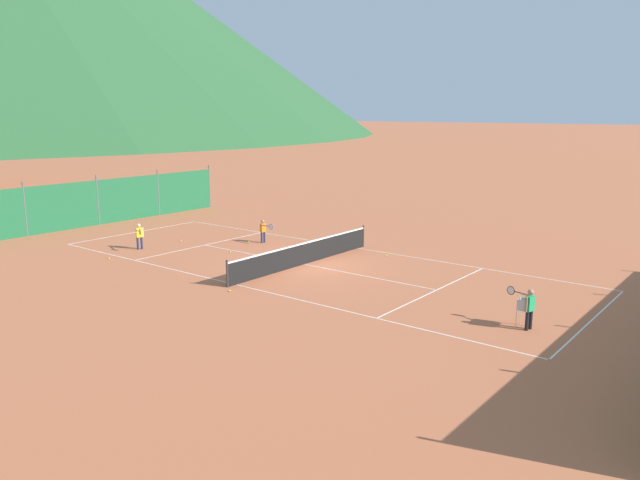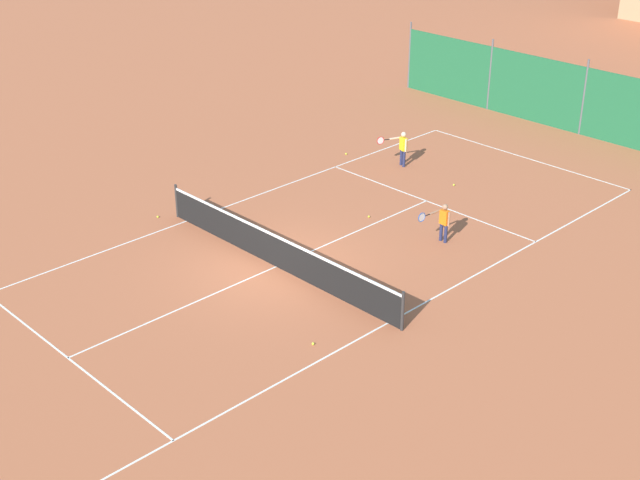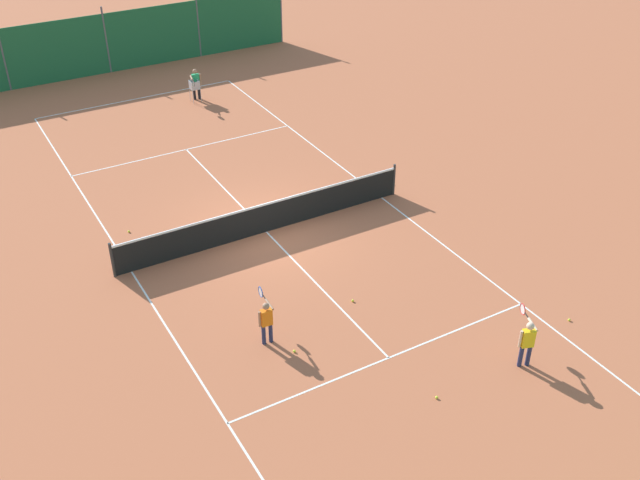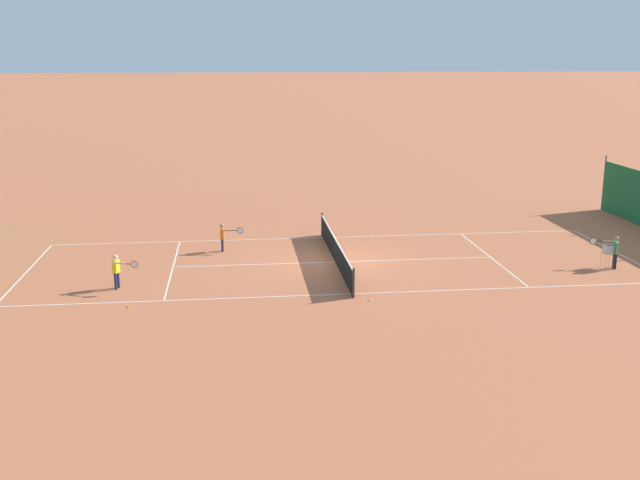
{
  "view_description": "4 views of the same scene",
  "coord_description": "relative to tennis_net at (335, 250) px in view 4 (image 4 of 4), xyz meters",
  "views": [
    {
      "loc": [
        -20.24,
        -16.73,
        6.55
      ],
      "look_at": [
        0.71,
        -0.32,
        1.0
      ],
      "focal_mm": 35.0,
      "sensor_mm": 36.0,
      "label": 1
    },
    {
      "loc": [
        16.28,
        -14.15,
        11.47
      ],
      "look_at": [
        0.66,
        1.03,
        0.69
      ],
      "focal_mm": 50.0,
      "sensor_mm": 36.0,
      "label": 2
    },
    {
      "loc": [
        7.97,
        17.01,
        11.74
      ],
      "look_at": [
        -0.67,
        2.02,
        0.62
      ],
      "focal_mm": 42.0,
      "sensor_mm": 36.0,
      "label": 3
    },
    {
      "loc": [
        -28.49,
        3.92,
        8.11
      ],
      "look_at": [
        0.69,
        0.54,
        0.75
      ],
      "focal_mm": 42.0,
      "sensor_mm": 36.0,
      "label": 4
    }
  ],
  "objects": [
    {
      "name": "ground_plane",
      "position": [
        0.0,
        0.0,
        -0.5
      ],
      "size": [
        600.0,
        600.0,
        0.0
      ],
      "primitive_type": "plane",
      "color": "#B7603D"
    },
    {
      "name": "court_line_markings",
      "position": [
        0.0,
        0.0,
        -0.5
      ],
      "size": [
        8.25,
        23.85,
        0.01
      ],
      "color": "white",
      "rests_on": "ground"
    },
    {
      "name": "tennis_net",
      "position": [
        0.0,
        0.0,
        0.0
      ],
      "size": [
        9.18,
        0.08,
        1.06
      ],
      "color": "#2D2D2D",
      "rests_on": "ground"
    },
    {
      "name": "player_far_service",
      "position": [
        -2.12,
        -10.57,
        0.25
      ],
      "size": [
        0.63,
        1.01,
        1.28
      ],
      "color": "black",
      "rests_on": "ground"
    },
    {
      "name": "player_far_baseline",
      "position": [
        2.19,
        4.44,
        0.19
      ],
      "size": [
        0.45,
        0.98,
        1.18
      ],
      "color": "#23284C",
      "rests_on": "ground"
    },
    {
      "name": "player_near_baseline",
      "position": [
        -2.56,
        8.11,
        0.23
      ],
      "size": [
        0.7,
        0.95,
        1.25
      ],
      "color": "#23284C",
      "rests_on": "ground"
    },
    {
      "name": "tennis_ball_by_net_left",
      "position": [
        -0.16,
        8.01,
        -0.47
      ],
      "size": [
        0.07,
        0.07,
        0.07
      ],
      "primitive_type": "sphere",
      "color": "#CCE033",
      "rests_on": "ground"
    },
    {
      "name": "tennis_ball_alley_right",
      "position": [
        -0.41,
        4.16,
        -0.47
      ],
      "size": [
        0.07,
        0.07,
        0.07
      ],
      "primitive_type": "sphere",
      "color": "#CCE033",
      "rests_on": "ground"
    },
    {
      "name": "tennis_ball_near_corner",
      "position": [
        1.81,
        5.13,
        -0.47
      ],
      "size": [
        0.07,
        0.07,
        0.07
      ],
      "primitive_type": "sphere",
      "color": "#CCE033",
      "rests_on": "ground"
    },
    {
      "name": "tennis_ball_alley_left",
      "position": [
        3.53,
        -1.99,
        -0.47
      ],
      "size": [
        0.07,
        0.07,
        0.07
      ],
      "primitive_type": "sphere",
      "color": "#CCE033",
      "rests_on": "ground"
    },
    {
      "name": "tennis_ball_by_net_right",
      "position": [
        -4.66,
        7.51,
        -0.47
      ],
      "size": [
        0.07,
        0.07,
        0.07
      ],
      "primitive_type": "sphere",
      "color": "#CCE033",
      "rests_on": "ground"
    },
    {
      "name": "tennis_ball_service_box",
      "position": [
        -4.91,
        -0.49,
        -0.47
      ],
      "size": [
        0.07,
        0.07,
        0.07
      ],
      "primitive_type": "sphere",
      "color": "#CCE033",
      "rests_on": "ground"
    },
    {
      "name": "ball_hopper",
      "position": [
        -1.99,
        -10.41,
        0.15
      ],
      "size": [
        0.36,
        0.36,
        0.89
      ],
      "color": "#B7B7BC",
      "rests_on": "ground"
    }
  ]
}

